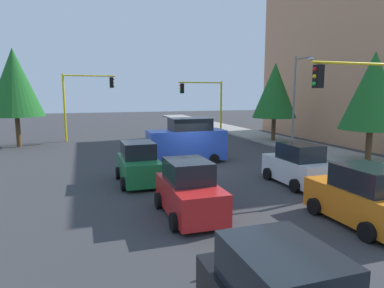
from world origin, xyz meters
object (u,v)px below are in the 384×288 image
Objects in this scene: car_orange at (364,198)px; car_green at (139,164)px; traffic_signal_far_right at (85,94)px; tree_roadside_near at (373,91)px; tree_opposite_side at (14,83)px; car_red at (189,191)px; car_white at (298,166)px; traffic_signal_near_left at (361,99)px; car_yellow at (187,133)px; tree_roadside_mid at (275,91)px; delivery_van_blue at (187,142)px; traffic_signal_far_left at (204,97)px; street_lamp_curbside at (297,93)px.

car_green is (-7.55, -6.18, -0.00)m from car_orange.
tree_roadside_near is at bearing 45.43° from traffic_signal_far_right.
car_orange is at bearing 32.27° from tree_opposite_side.
traffic_signal_far_right is at bearing -171.54° from car_red.
traffic_signal_near_left is at bearing 58.95° from car_white.
car_yellow is 14.33m from car_white.
traffic_signal_far_right is at bearing -153.64° from car_white.
tree_roadside_mid is 19.38m from car_orange.
delivery_van_blue reaches higher than car_white.
traffic_signal_near_left reaches higher than car_red.
traffic_signal_far_right reaches higher than car_white.
traffic_signal_near_left is 5.67m from car_orange.
car_yellow is at bearing 163.04° from car_red.
car_yellow is at bearing -36.23° from traffic_signal_far_left.
traffic_signal_near_left is 0.96× the size of traffic_signal_far_right.
car_green is (16.00, 2.17, -3.33)m from traffic_signal_far_right.
traffic_signal_near_left is at bearing 42.86° from tree_opposite_side.
tree_opposite_side is (-14.00, -21.50, 0.70)m from tree_roadside_near.
street_lamp_curbside reaches higher than car_red.
tree_roadside_near is at bearing 16.81° from traffic_signal_far_left.
car_orange is 1.05× the size of car_yellow.
traffic_signal_far_left is 0.80× the size of tree_roadside_mid.
traffic_signal_far_left is 16.72m from tree_roadside_near.
car_orange is (21.55, 13.61, -4.23)m from tree_opposite_side.
car_white is (-2.34, 6.13, 0.00)m from car_red.
tree_roadside_mid is at bearing 77.97° from car_yellow.
tree_roadside_near reaches higher than traffic_signal_far_right.
car_white is at bearing 169.53° from car_orange.
street_lamp_curbside is (-9.61, 3.50, 0.30)m from traffic_signal_near_left.
car_red is at bearing -69.08° from tree_roadside_near.
car_yellow is at bearing 152.57° from car_green.
traffic_signal_near_left is at bearing -50.17° from tree_roadside_near.
traffic_signal_far_left is 0.81× the size of tree_roadside_near.
traffic_signal_far_left is 16.83m from tree_opposite_side.
street_lamp_curbside reaches higher than car_green.
tree_opposite_side reaches higher than traffic_signal_far_left.
street_lamp_curbside is 10.63m from car_white.
traffic_signal_far_left is 23.94m from car_orange.
traffic_signal_far_left is 0.92× the size of traffic_signal_far_right.
delivery_van_blue is 11.82m from car_orange.
traffic_signal_near_left reaches higher than delivery_van_blue.
car_green is (0.00, -14.07, -3.53)m from tree_roadside_near.
tree_roadside_near is at bearing 133.73° from car_orange.
traffic_signal_far_right reaches higher than car_yellow.
car_yellow is 1.00× the size of car_green.
traffic_signal_far_right reaches higher than car_orange.
delivery_van_blue is 1.33× the size of car_yellow.
car_red is (-2.53, -5.23, -0.00)m from car_orange.
car_red is at bearing -40.05° from tree_roadside_mid.
traffic_signal_far_left is 0.70× the size of tree_opposite_side.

